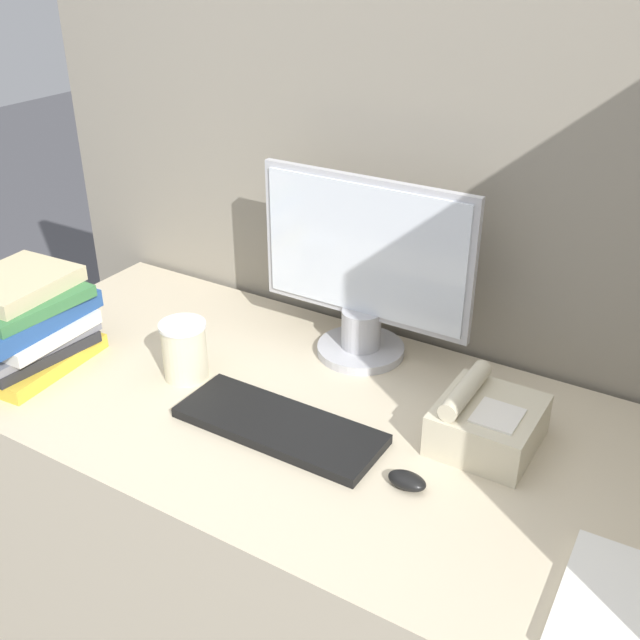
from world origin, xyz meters
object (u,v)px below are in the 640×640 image
at_px(keyboard, 279,426).
at_px(coffee_cup, 185,350).
at_px(desk_telephone, 486,422).
at_px(mouse, 407,481).
at_px(monitor, 363,277).
at_px(book_stack, 23,323).

distance_m(keyboard, coffee_cup, 0.29).
height_order(keyboard, desk_telephone, desk_telephone).
bearing_deg(coffee_cup, mouse, -7.70).
xyz_separation_m(monitor, coffee_cup, (-0.27, -0.29, -0.13)).
bearing_deg(monitor, desk_telephone, -25.65).
distance_m(coffee_cup, book_stack, 0.37).
bearing_deg(coffee_cup, keyboard, -11.18).
bearing_deg(desk_telephone, book_stack, -165.68).
relative_size(monitor, book_stack, 1.69).
height_order(monitor, keyboard, monitor).
distance_m(monitor, desk_telephone, 0.42).
distance_m(monitor, book_stack, 0.75).
height_order(keyboard, mouse, mouse).
bearing_deg(mouse, coffee_cup, 172.30).
bearing_deg(coffee_cup, monitor, 46.21).
bearing_deg(book_stack, desk_telephone, 14.32).
bearing_deg(book_stack, keyboard, 7.34).
distance_m(keyboard, mouse, 0.28).
distance_m(coffee_cup, desk_telephone, 0.64).
bearing_deg(keyboard, monitor, 90.93).
height_order(keyboard, coffee_cup, coffee_cup).
height_order(coffee_cup, desk_telephone, coffee_cup).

